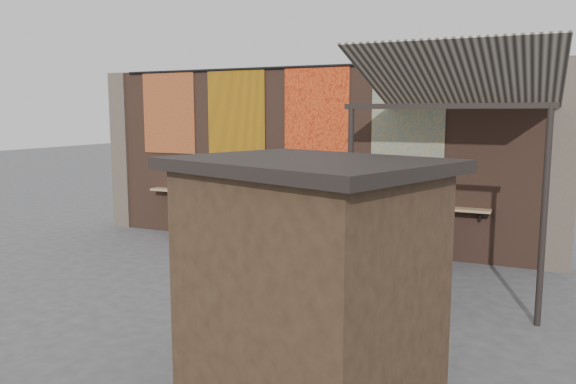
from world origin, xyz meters
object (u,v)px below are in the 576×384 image
(shopper_tan, at_px, (337,235))
(shelf_box, at_px, (369,196))
(scooter_stool_6, at_px, (330,236))
(shopper_grey, at_px, (414,262))
(scooter_stool_0, at_px, (184,223))
(scooter_stool_3, at_px, (253,231))
(scooter_stool_1, at_px, (206,226))
(market_stall, at_px, (307,292))
(diner_right, at_px, (207,207))
(scooter_stool_7, at_px, (359,242))
(scooter_stool_9, at_px, (421,243))
(scooter_stool_8, at_px, (393,241))
(scooter_stool_2, at_px, (228,228))
(scooter_stool_4, at_px, (277,231))
(scooter_stool_5, at_px, (305,233))
(diner_left, at_px, (221,207))
(shopper_navy, at_px, (377,254))

(shopper_tan, bearing_deg, shelf_box, 29.39)
(scooter_stool_6, distance_m, shopper_grey, 3.58)
(scooter_stool_0, bearing_deg, scooter_stool_3, -0.57)
(scooter_stool_1, distance_m, shopper_tan, 4.40)
(scooter_stool_1, distance_m, market_stall, 7.87)
(scooter_stool_0, distance_m, diner_right, 1.30)
(shopper_tan, bearing_deg, shopper_grey, -89.78)
(shopper_grey, height_order, shopper_tan, shopper_tan)
(scooter_stool_6, xyz_separation_m, scooter_stool_7, (0.65, -0.04, -0.05))
(shelf_box, xyz_separation_m, scooter_stool_9, (1.16, -0.27, -0.83))
(scooter_stool_8, relative_size, diner_right, 0.48)
(scooter_stool_2, height_order, diner_right, diner_right)
(scooter_stool_9, bearing_deg, scooter_stool_2, -179.66)
(shopper_tan, bearing_deg, scooter_stool_6, 50.47)
(scooter_stool_2, bearing_deg, scooter_stool_6, -0.06)
(scooter_stool_8, height_order, shopper_grey, shopper_grey)
(scooter_stool_3, xyz_separation_m, scooter_stool_7, (2.49, -0.01, -0.02))
(scooter_stool_2, bearing_deg, diner_right, -104.60)
(scooter_stool_4, height_order, scooter_stool_5, scooter_stool_4)
(scooter_stool_6, height_order, diner_right, diner_right)
(scooter_stool_6, height_order, scooter_stool_9, scooter_stool_9)
(shopper_tan, xyz_separation_m, market_stall, (1.10, -4.07, 0.33))
(shelf_box, relative_size, scooter_stool_8, 0.70)
(diner_left, distance_m, diner_right, 0.61)
(scooter_stool_6, relative_size, shopper_tan, 0.46)
(scooter_stool_8, relative_size, scooter_stool_9, 0.99)
(scooter_stool_7, xyz_separation_m, scooter_stool_9, (1.26, 0.07, 0.08))
(scooter_stool_1, distance_m, shopper_navy, 5.45)
(scooter_stool_9, xyz_separation_m, diner_right, (-4.59, -0.63, 0.50))
(scooter_stool_8, relative_size, market_stall, 0.36)
(shelf_box, distance_m, scooter_stool_0, 4.55)
(scooter_stool_9, relative_size, market_stall, 0.37)
(scooter_stool_1, relative_size, scooter_stool_4, 0.87)
(scooter_stool_6, relative_size, shopper_navy, 0.52)
(scooter_stool_2, xyz_separation_m, scooter_stool_5, (1.94, 0.01, 0.06))
(scooter_stool_6, bearing_deg, diner_left, -179.94)
(scooter_stool_1, bearing_deg, scooter_stool_5, 0.76)
(scooter_stool_2, height_order, diner_left, diner_left)
(scooter_stool_6, height_order, shopper_navy, shopper_navy)
(diner_right, distance_m, shopper_navy, 4.82)
(scooter_stool_0, height_order, market_stall, market_stall)
(scooter_stool_8, bearing_deg, market_stall, -84.27)
(scooter_stool_4, relative_size, scooter_stool_5, 1.03)
(scooter_stool_3, bearing_deg, shopper_grey, -32.64)
(scooter_stool_2, height_order, scooter_stool_8, scooter_stool_8)
(scooter_stool_5, height_order, scooter_stool_9, scooter_stool_9)
(shelf_box, distance_m, diner_right, 3.56)
(scooter_stool_4, height_order, shopper_tan, shopper_tan)
(shelf_box, bearing_deg, shopper_tan, -87.68)
(scooter_stool_3, bearing_deg, scooter_stool_8, 0.61)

